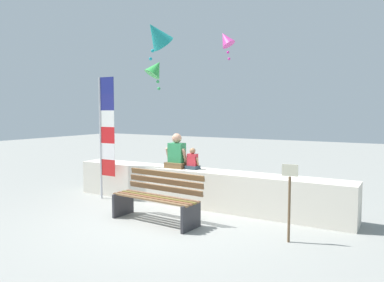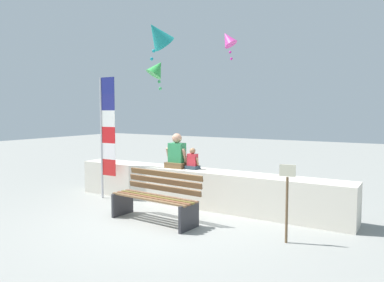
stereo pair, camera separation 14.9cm
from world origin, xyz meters
name	(u,v)px [view 1 (the left image)]	position (x,y,z in m)	size (l,w,h in m)	color
ground_plane	(165,221)	(0.00, 0.00, 0.00)	(40.00, 40.00, 0.00)	gray
seawall_ledge	(200,188)	(0.00, 1.30, 0.39)	(6.22, 0.62, 0.77)	beige
park_bench	(158,198)	(-0.12, -0.04, 0.42)	(1.74, 0.73, 0.88)	brown
person_adult	(177,154)	(-0.57, 1.30, 1.06)	(0.49, 0.36, 0.75)	brown
person_child	(193,161)	(-0.17, 1.30, 0.95)	(0.30, 0.22, 0.45)	#2A3B46
flag_banner	(105,131)	(-2.13, 0.76, 1.56)	(0.43, 0.05, 2.76)	#B7B7BC
kite_magenta	(226,39)	(-0.98, 4.62, 4.11)	(0.58, 0.56, 0.86)	#DB3D9E
kite_green	(156,69)	(-1.99, 2.52, 3.11)	(0.72, 0.74, 0.87)	green
kite_teal	(157,34)	(-1.48, 1.85, 3.81)	(0.83, 0.95, 0.98)	teal
sign_post	(289,196)	(2.25, 0.07, 0.72)	(0.24, 0.06, 1.20)	brown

